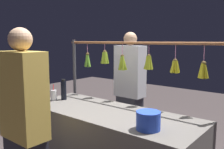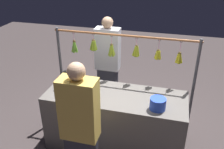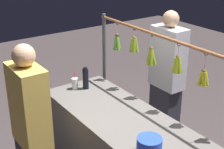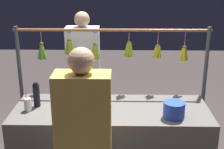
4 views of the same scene
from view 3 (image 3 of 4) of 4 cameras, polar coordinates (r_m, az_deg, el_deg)
display_rack at (r=3.49m, az=8.40°, el=-0.57°), size 2.20×0.11×1.65m
water_bottle at (r=3.85m, az=-4.49°, el=-0.68°), size 0.07×0.07×0.26m
blue_bucket at (r=2.77m, az=6.31°, el=-12.01°), size 0.21×0.21×0.16m
drink_cup at (r=3.88m, az=-6.31°, el=-1.51°), size 0.07×0.07×0.20m
vendor_person at (r=4.14m, az=9.17°, el=-1.52°), size 0.42×0.23×1.76m
customer_person at (r=3.12m, az=-13.28°, el=-10.63°), size 0.42×0.23×1.75m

